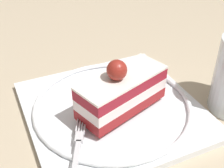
% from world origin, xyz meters
% --- Properties ---
extents(ground_plane, '(2.40, 2.40, 0.00)m').
position_xyz_m(ground_plane, '(0.00, 0.00, 0.00)').
color(ground_plane, tan).
extents(dessert_plate, '(0.27, 0.27, 0.02)m').
position_xyz_m(dessert_plate, '(0.00, 0.01, 0.01)').
color(dessert_plate, white).
rests_on(dessert_plate, ground_plane).
extents(cake_slice, '(0.10, 0.13, 0.08)m').
position_xyz_m(cake_slice, '(-0.01, 0.00, 0.04)').
color(cake_slice, maroon).
rests_on(cake_slice, dessert_plate).
extents(fork, '(0.11, 0.04, 0.00)m').
position_xyz_m(fork, '(-0.08, 0.07, 0.02)').
color(fork, silver).
rests_on(fork, dessert_plate).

